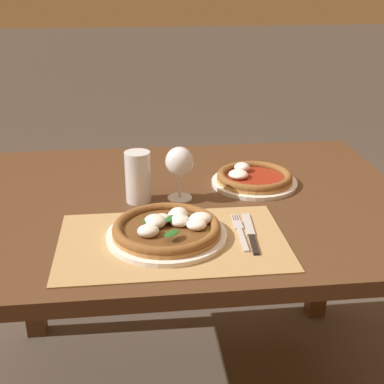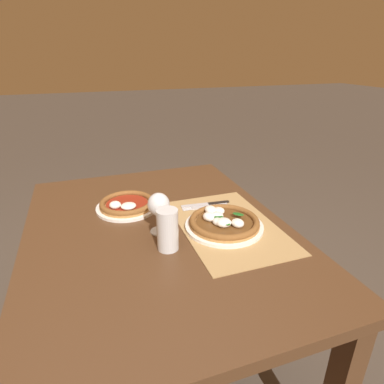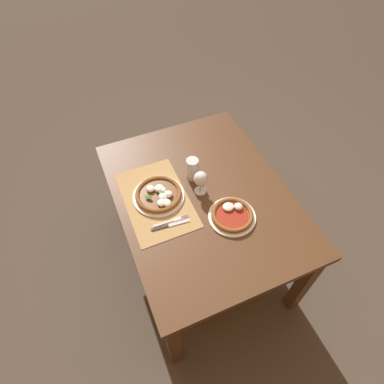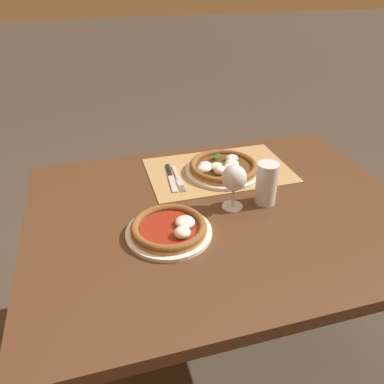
% 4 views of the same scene
% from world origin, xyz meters
% --- Properties ---
extents(ground_plane, '(24.00, 24.00, 0.00)m').
position_xyz_m(ground_plane, '(0.00, 0.00, 0.00)').
color(ground_plane, '#473D33').
extents(dining_table, '(1.26, 0.96, 0.74)m').
position_xyz_m(dining_table, '(0.00, 0.00, 0.64)').
color(dining_table, '#4C301C').
rests_on(dining_table, ground).
extents(paper_placemat, '(0.55, 0.35, 0.00)m').
position_xyz_m(paper_placemat, '(-0.07, -0.26, 0.74)').
color(paper_placemat, '#A88451').
rests_on(paper_placemat, dining_table).
extents(pizza_near, '(0.29, 0.29, 0.05)m').
position_xyz_m(pizza_near, '(-0.08, -0.23, 0.76)').
color(pizza_near, white).
rests_on(pizza_near, paper_placemat).
extents(pizza_far, '(0.26, 0.26, 0.05)m').
position_xyz_m(pizza_far, '(0.20, 0.09, 0.76)').
color(pizza_far, white).
rests_on(pizza_far, dining_table).
extents(wine_glass, '(0.08, 0.08, 0.16)m').
position_xyz_m(wine_glass, '(-0.03, 0.00, 0.85)').
color(wine_glass, silver).
rests_on(wine_glass, dining_table).
extents(pint_glass, '(0.07, 0.07, 0.15)m').
position_xyz_m(pint_glass, '(-0.15, -0.00, 0.81)').
color(pint_glass, silver).
rests_on(pint_glass, dining_table).
extents(fork, '(0.03, 0.20, 0.00)m').
position_xyz_m(fork, '(0.10, -0.23, 0.75)').
color(fork, '#B7B7BC').
rests_on(fork, paper_placemat).
extents(knife, '(0.04, 0.22, 0.01)m').
position_xyz_m(knife, '(0.12, -0.24, 0.75)').
color(knife, black).
rests_on(knife, paper_placemat).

